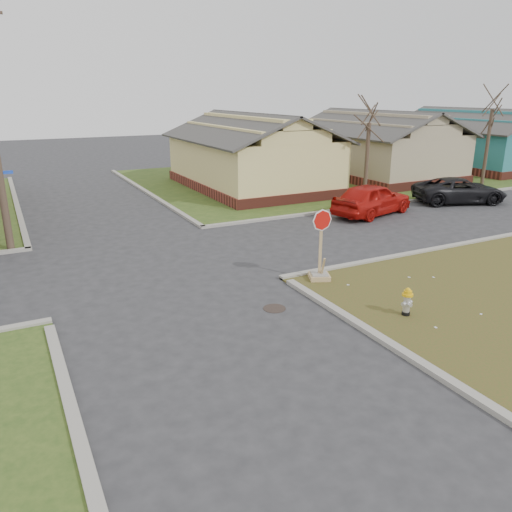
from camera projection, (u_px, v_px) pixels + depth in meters
name	position (u px, v px, depth m)	size (l,w,h in m)	color
ground	(195.00, 317.00, 13.56)	(120.00, 120.00, 0.00)	#29292C
verge_far_right	(382.00, 171.00, 38.31)	(37.00, 19.00, 0.05)	#2E4619
curbs	(146.00, 264.00, 17.79)	(80.00, 40.00, 0.12)	gray
manhole	(274.00, 308.00, 14.09)	(0.64, 0.64, 0.01)	black
side_house_yellow	(251.00, 153.00, 31.16)	(7.60, 11.60, 4.70)	maroon
side_house_tan	(376.00, 146.00, 35.50)	(7.60, 11.60, 4.70)	maroon
side_house_teal	(474.00, 140.00, 39.84)	(7.60, 11.60, 4.70)	maroon
tree_mid_right	(367.00, 162.00, 27.58)	(0.22, 0.22, 4.20)	#3A2C21
tree_far_right	(487.00, 147.00, 32.09)	(0.22, 0.22, 4.76)	#3A2C21
fire_hydrant	(407.00, 300.00, 13.45)	(0.30, 0.30, 0.79)	black
stop_sign	(320.00, 264.00, 16.05)	(0.66, 0.64, 2.32)	tan
red_sedan	(372.00, 199.00, 24.64)	(1.89, 4.70, 1.60)	#B1120C
dark_pickup	(460.00, 190.00, 27.40)	(2.28, 4.94, 1.37)	black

